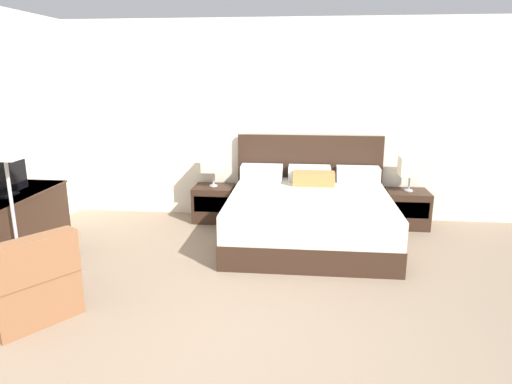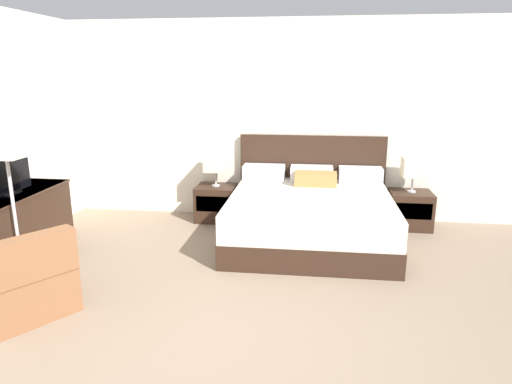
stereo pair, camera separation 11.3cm
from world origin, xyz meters
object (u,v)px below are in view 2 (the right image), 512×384
object	(u,v)px
table_lamp_left	(215,163)
dresser	(17,226)
bed	(310,215)
table_lamp_right	(414,167)
nightstand_left	(216,203)
tv	(5,173)
floor_lamp	(6,154)
nightstand_right	(410,210)
armchair_by_window	(26,283)

from	to	relation	value
table_lamp_left	dresser	size ratio (longest dim) A/B	0.34
bed	table_lamp_right	size ratio (longest dim) A/B	4.34
nightstand_left	tv	world-z (taller)	tv
table_lamp_left	floor_lamp	distance (m)	2.70
nightstand_right	armchair_by_window	xyz separation A→B (m)	(-3.69, -2.76, 0.04)
nightstand_right	table_lamp_right	world-z (taller)	table_lamp_right
nightstand_right	dresser	size ratio (longest dim) A/B	0.40
nightstand_left	floor_lamp	distance (m)	2.85
floor_lamp	table_lamp_left	bearing A→B (deg)	56.15
nightstand_left	dresser	distance (m)	2.51
nightstand_right	tv	xyz separation A→B (m)	(-4.48, -1.77, 0.76)
bed	tv	distance (m)	3.41
bed	floor_lamp	bearing A→B (deg)	-151.24
dresser	floor_lamp	size ratio (longest dim) A/B	0.91
table_lamp_right	tv	distance (m)	4.82
bed	tv	xyz separation A→B (m)	(-3.16, -1.10, 0.67)
table_lamp_right	dresser	size ratio (longest dim) A/B	0.34
bed	tv	size ratio (longest dim) A/B	2.57
bed	nightstand_right	size ratio (longest dim) A/B	3.68
table_lamp_left	floor_lamp	bearing A→B (deg)	-123.85
table_lamp_left	armchair_by_window	bearing A→B (deg)	-111.00
nightstand_right	table_lamp_right	size ratio (longest dim) A/B	1.18
bed	nightstand_left	world-z (taller)	bed
nightstand_right	tv	distance (m)	4.87
nightstand_left	tv	bearing A→B (deg)	-136.21
table_lamp_right	nightstand_left	bearing A→B (deg)	-179.97
table_lamp_right	armchair_by_window	world-z (taller)	table_lamp_right
table_lamp_left	tv	bearing A→B (deg)	-136.19
bed	armchair_by_window	distance (m)	3.16
floor_lamp	armchair_by_window	bearing A→B (deg)	-52.76
bed	dresser	size ratio (longest dim) A/B	1.46
dresser	table_lamp_left	bearing A→B (deg)	42.49
tv	armchair_by_window	xyz separation A→B (m)	(0.79, -0.99, -0.72)
nightstand_left	table_lamp_right	world-z (taller)	table_lamp_right
tv	table_lamp_left	bearing A→B (deg)	43.81
tv	floor_lamp	bearing A→B (deg)	-50.07
table_lamp_right	tv	bearing A→B (deg)	-158.43
nightstand_left	tv	xyz separation A→B (m)	(-1.84, -1.77, 0.76)
nightstand_right	tv	world-z (taller)	tv
bed	armchair_by_window	size ratio (longest dim) A/B	2.09
nightstand_right	armchair_by_window	distance (m)	4.61
table_lamp_left	tv	xyz separation A→B (m)	(-1.84, -1.77, 0.18)
dresser	floor_lamp	world-z (taller)	floor_lamp
tv	nightstand_left	bearing A→B (deg)	43.79
armchair_by_window	floor_lamp	world-z (taller)	floor_lamp
table_lamp_left	table_lamp_right	size ratio (longest dim) A/B	1.00
bed	armchair_by_window	bearing A→B (deg)	-138.69
floor_lamp	tv	bearing A→B (deg)	129.93
dresser	tv	distance (m)	0.61
table_lamp_right	armchair_by_window	bearing A→B (deg)	-143.22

